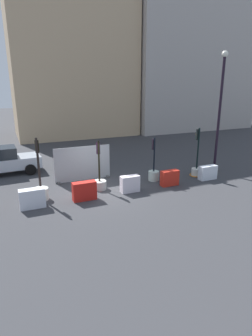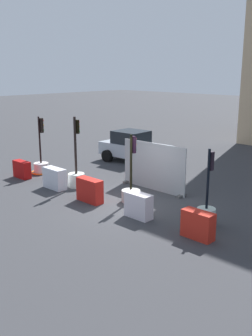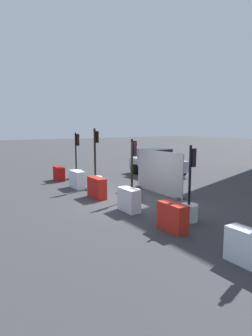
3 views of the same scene
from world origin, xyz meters
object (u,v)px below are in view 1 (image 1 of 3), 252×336
at_px(construction_barrier_1, 32,198).
at_px(car_silver_hatchback, 6,161).
at_px(construction_barrier_2, 84,191).
at_px(traffic_light_1, 41,190).
at_px(street_lamp_post, 220,105).
at_px(construction_barrier_4, 170,178).
at_px(construction_barrier_3, 130,184).
at_px(traffic_light_3, 154,172).
at_px(traffic_light_4, 196,167).
at_px(construction_barrier_5, 208,173).
at_px(traffic_light_2, 100,181).

relative_size(construction_barrier_1, car_silver_hatchback, 0.28).
bearing_deg(construction_barrier_1, construction_barrier_2, -2.09).
distance_m(traffic_light_1, car_silver_hatchback, 5.33).
bearing_deg(construction_barrier_1, car_silver_hatchback, 98.66).
bearing_deg(street_lamp_post, construction_barrier_4, -165.40).
bearing_deg(traffic_light_1, construction_barrier_1, -120.88).
height_order(traffic_light_1, street_lamp_post, street_lamp_post).
bearing_deg(construction_barrier_3, traffic_light_1, 169.47).
xyz_separation_m(traffic_light_3, construction_barrier_1, (-6.83, -1.07, -0.04)).
height_order(traffic_light_3, car_silver_hatchback, traffic_light_3).
distance_m(construction_barrier_3, street_lamp_post, 7.51).
bearing_deg(construction_barrier_1, traffic_light_4, 4.72).
distance_m(construction_barrier_2, construction_barrier_5, 7.44).
relative_size(traffic_light_3, construction_barrier_2, 2.22).
height_order(traffic_light_2, car_silver_hatchback, traffic_light_2).
xyz_separation_m(construction_barrier_4, car_silver_hatchback, (-8.13, 5.95, 0.40)).
distance_m(traffic_light_4, construction_barrier_1, 9.69).
bearing_deg(traffic_light_3, construction_barrier_5, -20.48).
xyz_separation_m(traffic_light_3, construction_barrier_2, (-4.44, -1.16, -0.03)).
bearing_deg(construction_barrier_1, traffic_light_3, 8.92).
relative_size(construction_barrier_5, street_lamp_post, 0.15).
height_order(construction_barrier_1, construction_barrier_3, construction_barrier_1).
bearing_deg(street_lamp_post, construction_barrier_3, -170.78).
bearing_deg(construction_barrier_2, car_silver_hatchback, 118.61).
distance_m(traffic_light_3, construction_barrier_5, 3.20).
height_order(traffic_light_1, construction_barrier_2, traffic_light_1).
distance_m(traffic_light_4, street_lamp_post, 3.99).
xyz_separation_m(construction_barrier_1, car_silver_hatchback, (-0.90, 5.94, 0.38)).
bearing_deg(construction_barrier_1, construction_barrier_5, -0.28).
height_order(traffic_light_4, construction_barrier_2, traffic_light_4).
bearing_deg(traffic_light_2, traffic_light_1, -176.01).
distance_m(construction_barrier_5, car_silver_hatchback, 12.29).
distance_m(construction_barrier_2, construction_barrier_3, 2.45).
bearing_deg(traffic_light_3, traffic_light_1, -177.56).
bearing_deg(street_lamp_post, construction_barrier_1, -174.73).
height_order(traffic_light_4, construction_barrier_4, traffic_light_4).
relative_size(construction_barrier_1, construction_barrier_5, 1.02).
xyz_separation_m(construction_barrier_1, construction_barrier_2, (2.38, -0.09, 0.01)).
height_order(construction_barrier_1, street_lamp_post, street_lamp_post).
height_order(traffic_light_3, construction_barrier_5, traffic_light_3).
bearing_deg(construction_barrier_2, construction_barrier_4, 0.88).
distance_m(traffic_light_1, street_lamp_post, 11.38).
relative_size(traffic_light_1, car_silver_hatchback, 0.76).
height_order(construction_barrier_3, construction_barrier_4, construction_barrier_3).
relative_size(traffic_light_1, traffic_light_3, 1.20).
bearing_deg(traffic_light_4, construction_barrier_3, -170.54).
bearing_deg(car_silver_hatchback, traffic_light_2, -48.08).
bearing_deg(traffic_light_2, construction_barrier_4, -15.46).
bearing_deg(construction_barrier_4, traffic_light_2, 164.54).
bearing_deg(construction_barrier_1, street_lamp_post, 5.27).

